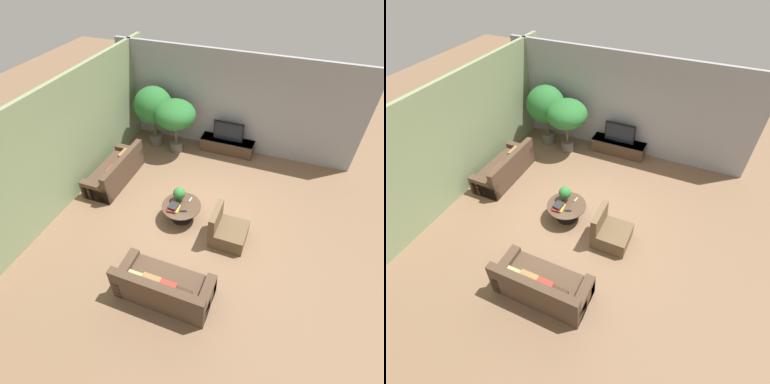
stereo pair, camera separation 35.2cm
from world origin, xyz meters
The scene contains 15 objects.
ground_plane centered at (0.00, 0.00, 0.00)m, with size 24.00×24.00×0.00m, color brown.
back_wall_stone centered at (0.00, 3.26, 1.50)m, with size 7.40×0.12×3.00m, color #939399.
side_wall_left centered at (-3.26, 0.20, 1.50)m, with size 0.12×7.40×3.00m, color gray.
media_console centered at (0.04, 2.94, 0.23)m, with size 1.68×0.50×0.44m.
television centered at (0.04, 2.94, 0.74)m, with size 0.93×0.13×0.61m.
coffee_table centered at (-0.23, -0.26, 0.30)m, with size 0.96×0.96×0.44m.
couch_by_wall centered at (-2.53, 0.47, 0.28)m, with size 0.84×1.97×0.84m.
couch_near_entry centered at (0.23, -2.32, 0.29)m, with size 1.88×0.84×0.84m.
armchair_wicker centered at (0.99, -0.51, 0.27)m, with size 0.80×0.76×0.86m.
potted_palm_tall centered at (-2.28, 2.59, 1.31)m, with size 1.19×1.19×1.92m.
potted_palm_corner centered at (-1.50, 2.43, 1.24)m, with size 1.25×1.25×1.70m.
potted_plant_tabletop centered at (-0.35, -0.09, 0.65)m, with size 0.30×0.30×0.37m.
book_stack centered at (-0.36, -0.41, 0.49)m, with size 0.27×0.32×0.11m.
remote_black centered at (-0.11, -0.42, 0.45)m, with size 0.04×0.16×0.02m, color black.
remote_silver centered at (-0.09, 0.01, 0.45)m, with size 0.04×0.16×0.02m, color gray.
Camera 1 is at (1.81, -4.95, 5.59)m, focal length 28.00 mm.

